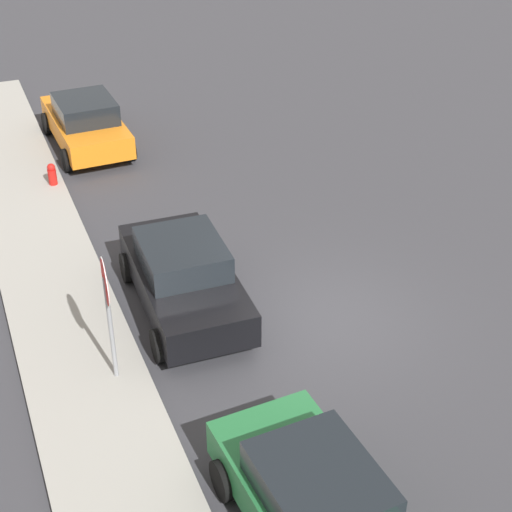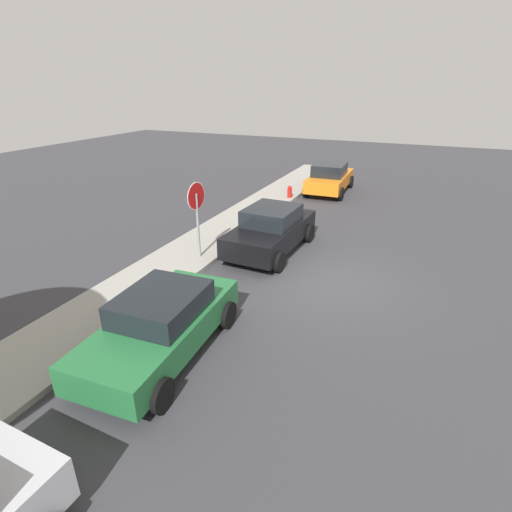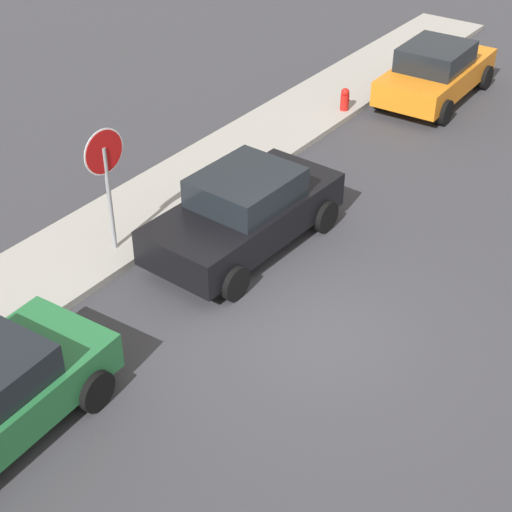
{
  "view_description": "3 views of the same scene",
  "coord_description": "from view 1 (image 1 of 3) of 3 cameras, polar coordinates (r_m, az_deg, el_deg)",
  "views": [
    {
      "loc": [
        -11.08,
        5.93,
        9.34
      ],
      "look_at": [
        0.94,
        1.01,
        1.15
      ],
      "focal_mm": 55.0,
      "sensor_mm": 36.0,
      "label": 1
    },
    {
      "loc": [
        -10.37,
        -2.22,
        5.31
      ],
      "look_at": [
        -1.2,
        1.82,
        0.92
      ],
      "focal_mm": 28.0,
      "sensor_mm": 36.0,
      "label": 2
    },
    {
      "loc": [
        -8.63,
        -5.09,
        8.33
      ],
      "look_at": [
        -0.21,
        1.0,
        1.17
      ],
      "focal_mm": 55.0,
      "sensor_mm": 36.0,
      "label": 3
    }
  ],
  "objects": [
    {
      "name": "parked_car_green",
      "position": [
        11.26,
        4.72,
        -17.88
      ],
      "size": [
        4.18,
        2.11,
        1.4
      ],
      "color": "#236B38",
      "rests_on": "ground_plane"
    },
    {
      "name": "stop_sign",
      "position": [
        13.28,
        -10.77,
        -3.13
      ],
      "size": [
        0.86,
        0.09,
        2.56
      ],
      "color": "gray",
      "rests_on": "ground_plane"
    },
    {
      "name": "ground_plane",
      "position": [
        15.65,
        4.74,
        -4.51
      ],
      "size": [
        60.0,
        60.0,
        0.0
      ],
      "primitive_type": "plane",
      "color": "#38383D"
    },
    {
      "name": "parked_car_black",
      "position": [
        15.5,
        -5.27,
        -1.47
      ],
      "size": [
        4.15,
        2.11,
        1.53
      ],
      "color": "black",
      "rests_on": "ground_plane"
    },
    {
      "name": "sidewalk_curb",
      "position": [
        14.49,
        -12.36,
        -8.43
      ],
      "size": [
        32.0,
        2.14,
        0.14
      ],
      "primitive_type": "cube",
      "color": "#9E9B93",
      "rests_on": "ground_plane"
    },
    {
      "name": "parked_car_orange",
      "position": [
        22.9,
        -12.28,
        9.47
      ],
      "size": [
        4.1,
        2.04,
        1.5
      ],
      "color": "orange",
      "rests_on": "ground_plane"
    },
    {
      "name": "fire_hydrant",
      "position": [
        20.84,
        -14.59,
        5.63
      ],
      "size": [
        0.3,
        0.22,
        0.72
      ],
      "color": "red",
      "rests_on": "ground_plane"
    }
  ]
}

